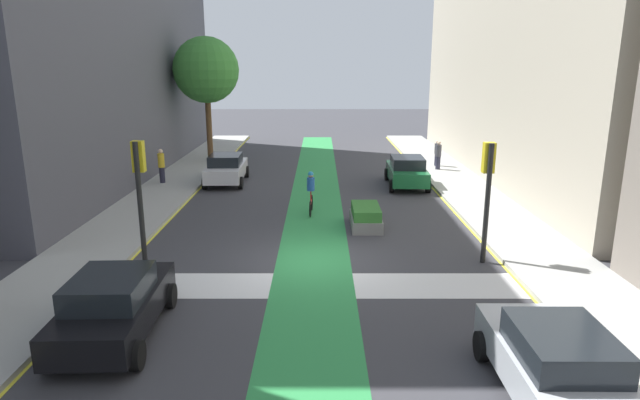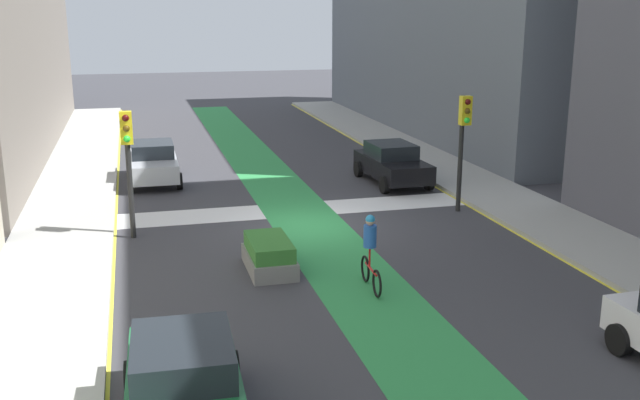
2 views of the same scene
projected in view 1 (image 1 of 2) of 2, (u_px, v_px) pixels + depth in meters
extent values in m
plane|color=#38383D|center=(316.00, 260.00, 17.26)|extent=(120.00, 120.00, 0.00)
cube|color=#2D8C47|center=(315.00, 260.00, 17.26)|extent=(2.40, 60.00, 0.01)
cube|color=silver|center=(315.00, 285.00, 15.32)|extent=(12.00, 1.80, 0.01)
cube|color=#9E9E99|center=(85.00, 258.00, 17.26)|extent=(3.00, 60.00, 0.15)
cube|color=yellow|center=(131.00, 260.00, 17.28)|extent=(0.16, 60.00, 0.01)
cube|color=#9E9E99|center=(547.00, 259.00, 17.23)|extent=(3.00, 60.00, 0.15)
cube|color=yellow|center=(500.00, 261.00, 17.25)|extent=(0.16, 60.00, 0.01)
cylinder|color=black|center=(488.00, 205.00, 16.64)|extent=(0.16, 0.16, 3.84)
cube|color=gold|center=(490.00, 158.00, 16.47)|extent=(0.35, 0.28, 0.95)
sphere|color=#3F0A0A|center=(490.00, 147.00, 16.54)|extent=(0.20, 0.20, 0.20)
sphere|color=#4C380C|center=(489.00, 157.00, 16.61)|extent=(0.20, 0.20, 0.20)
sphere|color=#26D833|center=(488.00, 166.00, 16.68)|extent=(0.20, 0.20, 0.20)
cylinder|color=black|center=(142.00, 205.00, 16.34)|extent=(0.16, 0.16, 3.94)
cube|color=gold|center=(140.00, 156.00, 16.17)|extent=(0.35, 0.28, 0.95)
sphere|color=#3F0A0A|center=(141.00, 146.00, 16.23)|extent=(0.20, 0.20, 0.20)
sphere|color=#4C380C|center=(141.00, 156.00, 16.30)|extent=(0.20, 0.20, 0.20)
sphere|color=#26D833|center=(142.00, 165.00, 16.38)|extent=(0.20, 0.20, 0.20)
cube|color=#196033|center=(408.00, 173.00, 27.65)|extent=(1.96, 4.27, 0.70)
cube|color=black|center=(409.00, 162.00, 27.30)|extent=(1.67, 2.06, 0.55)
cylinder|color=black|center=(388.00, 174.00, 29.19)|extent=(0.24, 0.65, 0.64)
cylinder|color=black|center=(421.00, 174.00, 29.12)|extent=(0.24, 0.65, 0.64)
cylinder|color=black|center=(393.00, 186.00, 26.34)|extent=(0.24, 0.65, 0.64)
cylinder|color=black|center=(429.00, 186.00, 26.27)|extent=(0.24, 0.65, 0.64)
cube|color=black|center=(117.00, 309.00, 12.36)|extent=(1.94, 4.26, 0.70)
cube|color=black|center=(111.00, 287.00, 12.01)|extent=(1.67, 2.05, 0.55)
cylinder|color=black|center=(102.00, 296.00, 13.84)|extent=(0.24, 0.65, 0.64)
cylinder|color=black|center=(172.00, 295.00, 13.89)|extent=(0.24, 0.65, 0.64)
cylinder|color=black|center=(50.00, 357.00, 10.99)|extent=(0.24, 0.65, 0.64)
cylinder|color=black|center=(138.00, 355.00, 11.05)|extent=(0.24, 0.65, 0.64)
cube|color=silver|center=(228.00, 171.00, 28.39)|extent=(1.90, 4.24, 0.70)
cube|color=black|center=(227.00, 160.00, 28.04)|extent=(1.65, 2.04, 0.55)
cylinder|color=black|center=(216.00, 172.00, 29.88)|extent=(0.24, 0.65, 0.64)
cylinder|color=black|center=(248.00, 172.00, 29.92)|extent=(0.24, 0.65, 0.64)
cylinder|color=black|center=(206.00, 183.00, 27.03)|extent=(0.24, 0.65, 0.64)
cylinder|color=black|center=(242.00, 183.00, 27.07)|extent=(0.24, 0.65, 0.64)
cube|color=#B2B7BF|center=(556.00, 370.00, 9.87)|extent=(1.82, 4.21, 0.70)
cube|color=black|center=(564.00, 345.00, 9.52)|extent=(1.61, 2.01, 0.55)
cylinder|color=black|center=(483.00, 346.00, 11.39)|extent=(0.22, 0.64, 0.64)
cylinder|color=black|center=(567.00, 347.00, 11.38)|extent=(0.22, 0.64, 0.64)
torus|color=black|center=(313.00, 203.00, 23.14)|extent=(0.09, 0.68, 0.68)
torus|color=black|center=(312.00, 209.00, 22.12)|extent=(0.09, 0.68, 0.68)
cylinder|color=red|center=(312.00, 202.00, 22.59)|extent=(0.10, 0.95, 0.06)
cylinder|color=red|center=(312.00, 196.00, 22.38)|extent=(0.05, 0.05, 0.50)
cylinder|color=#2659B2|center=(312.00, 184.00, 22.25)|extent=(0.32, 0.32, 0.55)
sphere|color=tan|center=(312.00, 175.00, 22.15)|extent=(0.22, 0.22, 0.22)
sphere|color=#268CCC|center=(312.00, 174.00, 22.14)|extent=(0.23, 0.23, 0.23)
cylinder|color=#262638|center=(438.00, 160.00, 32.49)|extent=(0.28, 0.28, 0.72)
cylinder|color=#3F3F47|center=(439.00, 149.00, 32.32)|extent=(0.34, 0.34, 0.64)
sphere|color=beige|center=(439.00, 142.00, 32.22)|extent=(0.21, 0.21, 0.21)
cylinder|color=#262638|center=(164.00, 175.00, 27.84)|extent=(0.28, 0.28, 0.82)
cylinder|color=gold|center=(163.00, 160.00, 27.65)|extent=(0.34, 0.34, 0.73)
sphere|color=beige|center=(162.00, 151.00, 27.53)|extent=(0.24, 0.24, 0.24)
cylinder|color=#262638|center=(439.00, 163.00, 31.38)|extent=(0.28, 0.28, 0.76)
cylinder|color=#3F3F47|center=(440.00, 151.00, 31.21)|extent=(0.34, 0.34, 0.68)
sphere|color=beige|center=(440.00, 143.00, 31.09)|extent=(0.22, 0.22, 0.22)
cylinder|color=brown|center=(210.00, 127.00, 34.01)|extent=(0.36, 0.36, 4.25)
sphere|color=#387F33|center=(208.00, 70.00, 33.13)|extent=(4.09, 4.09, 4.09)
cube|color=slate|center=(367.00, 221.00, 20.76)|extent=(1.16, 2.19, 0.45)
cube|color=#33722D|center=(367.00, 211.00, 20.65)|extent=(1.04, 1.97, 0.40)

